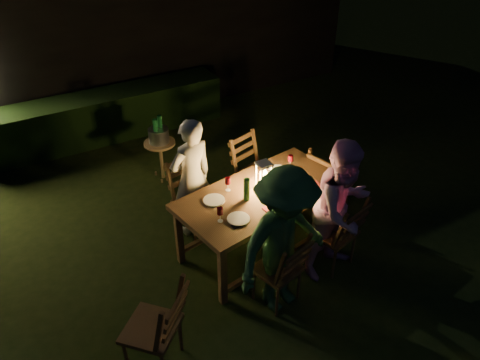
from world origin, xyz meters
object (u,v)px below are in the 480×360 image
person_opp_left (284,243)px  bottle_bucket_a (156,134)px  chair_near_right (334,244)px  chair_end (328,191)px  chair_far_left (196,211)px  chair_spare (155,340)px  person_opp_right (342,209)px  ice_bucket (159,136)px  person_house_side (192,178)px  chair_far_right (254,184)px  lantern (264,177)px  bottle_table (247,190)px  dining_table (263,197)px  chair_near_left (278,280)px  bottle_bucket_b (161,131)px  side_table (160,146)px

person_opp_left → bottle_bucket_a: (-0.21, 2.95, -0.08)m
chair_near_right → chair_end: 1.09m
chair_far_left → chair_near_right: bearing=115.5°
chair_spare → person_opp_right: (2.34, 0.18, 0.53)m
chair_far_left → person_opp_right: person_opp_right is taller
chair_near_right → person_opp_right: 0.54m
chair_spare → ice_bucket: chair_spare is taller
chair_near_right → person_house_side: person_house_side is taller
person_opp_left → bottle_bucket_a: person_opp_left is taller
chair_spare → person_house_side: size_ratio=0.67×
person_house_side → chair_far_right: bearing=177.2°
chair_near_right → person_house_side: (-1.15, 1.42, 0.49)m
lantern → bottle_table: size_ratio=1.25×
dining_table → ice_bucket: bearing=93.2°
person_opp_left → lantern: person_opp_left is taller
chair_far_left → person_house_side: person_house_side is taller
dining_table → chair_near_left: bearing=-120.2°
person_house_side → ice_bucket: 1.38m
chair_near_right → chair_far_right: size_ratio=0.99×
chair_end → chair_near_right: bearing=-49.8°
person_house_side → bottle_bucket_a: bearing=-101.8°
chair_near_right → chair_far_right: 1.55m
person_opp_right → ice_bucket: bearing=100.8°
person_opp_left → bottle_bucket_b: (-0.11, 3.03, -0.08)m
person_opp_right → person_opp_left: person_opp_left is taller
bottle_bucket_b → bottle_table: bearing=-85.5°
ice_bucket → person_house_side: bearing=-94.5°
chair_far_right → person_house_side: person_house_side is taller
chair_end → person_opp_right: person_opp_right is taller
bottle_bucket_a → lantern: bearing=-74.5°
chair_end → bottle_table: 1.63m
lantern → side_table: lantern is taller
dining_table → lantern: size_ratio=6.23×
bottle_table → ice_bucket: 2.18m
bottle_bucket_b → person_opp_right: bearing=-71.0°
chair_far_right → bottle_bucket_b: chair_far_right is taller
chair_near_right → bottle_bucket_b: 3.04m
dining_table → chair_end: (1.21, 0.20, -0.46)m
chair_near_right → person_opp_right: person_opp_right is taller
lantern → ice_bucket: lantern is taller
person_opp_right → person_house_side: bearing=118.8°
chair_near_right → person_opp_right: size_ratio=0.61×
chair_end → side_table: bearing=-152.5°
dining_table → ice_bucket: dining_table is taller
lantern → side_table: size_ratio=0.56×
chair_near_right → bottle_table: bearing=127.5°
chair_far_left → person_opp_right: bearing=114.7°
chair_end → person_house_side: bearing=-120.6°
chair_near_left → chair_far_right: (0.73, 1.68, 0.02)m
person_opp_left → chair_near_left: bearing=87.7°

